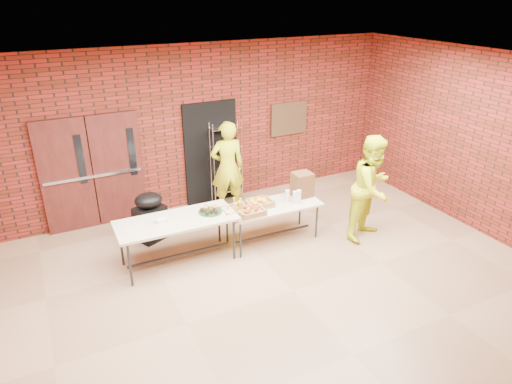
{
  "coord_description": "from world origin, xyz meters",
  "views": [
    {
      "loc": [
        -2.99,
        -4.73,
        4.13
      ],
      "look_at": [
        0.09,
        1.4,
        1.03
      ],
      "focal_mm": 32.0,
      "sensor_mm": 36.0,
      "label": 1
    }
  ],
  "objects_px": {
    "coffee_dispenser": "(302,185)",
    "volunteer_man": "(372,188)",
    "wire_rack": "(226,162)",
    "table_right": "(272,208)",
    "covered_grill": "(150,216)",
    "table_left": "(177,223)",
    "volunteer_woman": "(227,167)"
  },
  "relations": [
    {
      "from": "volunteer_man",
      "to": "coffee_dispenser",
      "type": "bearing_deg",
      "value": 122.55
    },
    {
      "from": "table_right",
      "to": "volunteer_woman",
      "type": "relative_size",
      "value": 0.92
    },
    {
      "from": "table_left",
      "to": "covered_grill",
      "type": "xyz_separation_m",
      "value": [
        -0.2,
        0.96,
        -0.27
      ]
    },
    {
      "from": "coffee_dispenser",
      "to": "volunteer_man",
      "type": "relative_size",
      "value": 0.23
    },
    {
      "from": "covered_grill",
      "to": "volunteer_man",
      "type": "bearing_deg",
      "value": -49.44
    },
    {
      "from": "table_left",
      "to": "covered_grill",
      "type": "height_order",
      "value": "covered_grill"
    },
    {
      "from": "volunteer_man",
      "to": "covered_grill",
      "type": "bearing_deg",
      "value": 134.1
    },
    {
      "from": "wire_rack",
      "to": "volunteer_man",
      "type": "xyz_separation_m",
      "value": [
        1.68,
        -2.49,
        0.08
      ]
    },
    {
      "from": "wire_rack",
      "to": "table_right",
      "type": "height_order",
      "value": "wire_rack"
    },
    {
      "from": "covered_grill",
      "to": "volunteer_woman",
      "type": "relative_size",
      "value": 0.48
    },
    {
      "from": "table_left",
      "to": "volunteer_man",
      "type": "relative_size",
      "value": 1.02
    },
    {
      "from": "volunteer_woman",
      "to": "table_right",
      "type": "bearing_deg",
      "value": 105.39
    },
    {
      "from": "table_right",
      "to": "coffee_dispenser",
      "type": "xyz_separation_m",
      "value": [
        0.65,
        0.09,
        0.28
      ]
    },
    {
      "from": "table_right",
      "to": "covered_grill",
      "type": "distance_m",
      "value": 2.16
    },
    {
      "from": "table_right",
      "to": "coffee_dispenser",
      "type": "distance_m",
      "value": 0.71
    },
    {
      "from": "coffee_dispenser",
      "to": "volunteer_man",
      "type": "height_order",
      "value": "volunteer_man"
    },
    {
      "from": "table_left",
      "to": "table_right",
      "type": "relative_size",
      "value": 1.13
    },
    {
      "from": "table_left",
      "to": "volunteer_man",
      "type": "height_order",
      "value": "volunteer_man"
    },
    {
      "from": "coffee_dispenser",
      "to": "volunteer_woman",
      "type": "height_order",
      "value": "volunteer_woman"
    },
    {
      "from": "coffee_dispenser",
      "to": "volunteer_man",
      "type": "distance_m",
      "value": 1.22
    },
    {
      "from": "volunteer_woman",
      "to": "volunteer_man",
      "type": "height_order",
      "value": "volunteer_man"
    },
    {
      "from": "covered_grill",
      "to": "volunteer_man",
      "type": "distance_m",
      "value": 3.92
    },
    {
      "from": "covered_grill",
      "to": "volunteer_woman",
      "type": "height_order",
      "value": "volunteer_woman"
    },
    {
      "from": "covered_grill",
      "to": "table_left",
      "type": "bearing_deg",
      "value": -102.66
    },
    {
      "from": "table_right",
      "to": "volunteer_man",
      "type": "distance_m",
      "value": 1.77
    },
    {
      "from": "wire_rack",
      "to": "coffee_dispenser",
      "type": "height_order",
      "value": "wire_rack"
    },
    {
      "from": "wire_rack",
      "to": "covered_grill",
      "type": "xyz_separation_m",
      "value": [
        -1.84,
        -0.85,
        -0.42
      ]
    },
    {
      "from": "table_left",
      "to": "covered_grill",
      "type": "relative_size",
      "value": 2.15
    },
    {
      "from": "table_right",
      "to": "wire_rack",
      "type": "bearing_deg",
      "value": 93.25
    },
    {
      "from": "covered_grill",
      "to": "volunteer_man",
      "type": "xyz_separation_m",
      "value": [
        3.52,
        -1.64,
        0.5
      ]
    },
    {
      "from": "coffee_dispenser",
      "to": "volunteer_man",
      "type": "xyz_separation_m",
      "value": [
        0.98,
        -0.72,
        0.03
      ]
    },
    {
      "from": "table_left",
      "to": "volunteer_woman",
      "type": "height_order",
      "value": "volunteer_woman"
    }
  ]
}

